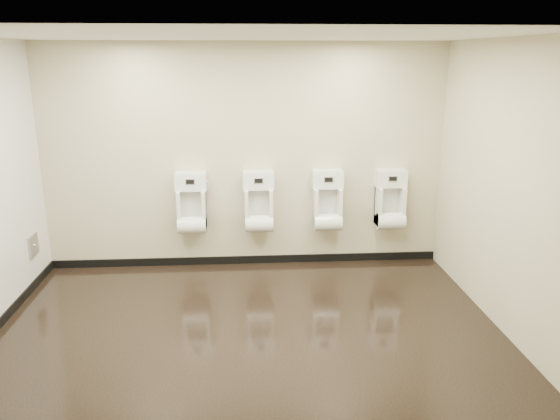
# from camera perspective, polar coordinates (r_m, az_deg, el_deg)

# --- Properties ---
(ground) EXTENTS (5.00, 3.50, 0.00)m
(ground) POSITION_cam_1_polar(r_m,az_deg,el_deg) (5.63, -3.29, -12.04)
(ground) COLOR black
(ground) RESTS_ON ground
(ceiling) EXTENTS (5.00, 3.50, 0.00)m
(ceiling) POSITION_cam_1_polar(r_m,az_deg,el_deg) (4.98, -3.82, 17.78)
(ceiling) COLOR silver
(back_wall) EXTENTS (5.00, 0.02, 2.80)m
(back_wall) POSITION_cam_1_polar(r_m,az_deg,el_deg) (6.84, -3.68, 5.46)
(back_wall) COLOR #BFB791
(back_wall) RESTS_ON ground
(front_wall) EXTENTS (5.00, 0.02, 2.80)m
(front_wall) POSITION_cam_1_polar(r_m,az_deg,el_deg) (3.45, -3.23, -5.06)
(front_wall) COLOR #BFB791
(front_wall) RESTS_ON ground
(right_wall) EXTENTS (0.02, 3.50, 2.80)m
(right_wall) POSITION_cam_1_polar(r_m,az_deg,el_deg) (5.71, 22.43, 2.21)
(right_wall) COLOR #BFB791
(right_wall) RESTS_ON ground
(skirting_back) EXTENTS (5.00, 0.02, 0.10)m
(skirting_back) POSITION_cam_1_polar(r_m,az_deg,el_deg) (7.19, -3.49, -5.20)
(skirting_back) COLOR black
(skirting_back) RESTS_ON ground
(access_panel) EXTENTS (0.04, 0.25, 0.25)m
(access_panel) POSITION_cam_1_polar(r_m,az_deg,el_deg) (6.98, -24.38, -3.39)
(access_panel) COLOR #9E9EA3
(access_panel) RESTS_ON left_wall
(urinal_0) EXTENTS (0.40, 0.30, 0.74)m
(urinal_0) POSITION_cam_1_polar(r_m,az_deg,el_deg) (6.87, -9.21, 0.28)
(urinal_0) COLOR white
(urinal_0) RESTS_ON back_wall
(urinal_1) EXTENTS (0.40, 0.30, 0.74)m
(urinal_1) POSITION_cam_1_polar(r_m,az_deg,el_deg) (6.84, -2.24, 0.41)
(urinal_1) COLOR white
(urinal_1) RESTS_ON back_wall
(urinal_2) EXTENTS (0.40, 0.30, 0.74)m
(urinal_2) POSITION_cam_1_polar(r_m,az_deg,el_deg) (6.92, 4.97, 0.54)
(urinal_2) COLOR white
(urinal_2) RESTS_ON back_wall
(urinal_3) EXTENTS (0.40, 0.30, 0.74)m
(urinal_3) POSITION_cam_1_polar(r_m,az_deg,el_deg) (7.09, 11.45, 0.66)
(urinal_3) COLOR white
(urinal_3) RESTS_ON back_wall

